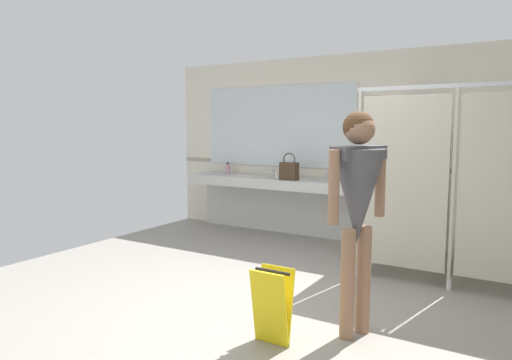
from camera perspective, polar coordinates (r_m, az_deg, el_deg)
name	(u,v)px	position (r m, az deg, el deg)	size (l,w,h in m)	color
ground_plane	(254,317)	(4.20, -0.24, -16.55)	(6.31, 6.40, 0.10)	gray
wall_back	(366,149)	(6.58, 13.41, 3.80)	(6.31, 0.12, 2.60)	beige
wall_back_tile_band	(364,167)	(6.53, 13.18, 1.57)	(6.31, 0.01, 0.06)	#9E937F
vanity_counter	(271,192)	(6.94, 1.82, -1.48)	(2.59, 0.56, 0.97)	silver
mirror_panel	(277,126)	(7.04, 2.66, 6.65)	(2.49, 0.02, 1.21)	silver
bathroom_stalls	(461,180)	(5.30, 24.00, 0.03)	(1.93, 1.49, 2.00)	#B2AD9E
person_standing	(358,195)	(3.53, 12.46, -1.83)	(0.52, 0.56, 1.71)	#8C664C
handbag	(289,170)	(6.50, 4.11, 1.19)	(0.25, 0.14, 0.38)	#3F2D1E
soap_dispenser	(228,169)	(7.42, -3.52, 1.42)	(0.07, 0.07, 0.18)	#D899B2
paper_cup	(278,176)	(6.64, 2.71, 0.52)	(0.07, 0.07, 0.09)	white
wet_floor_sign	(272,305)	(3.52, 2.02, -15.22)	(0.28, 0.19, 0.57)	yellow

